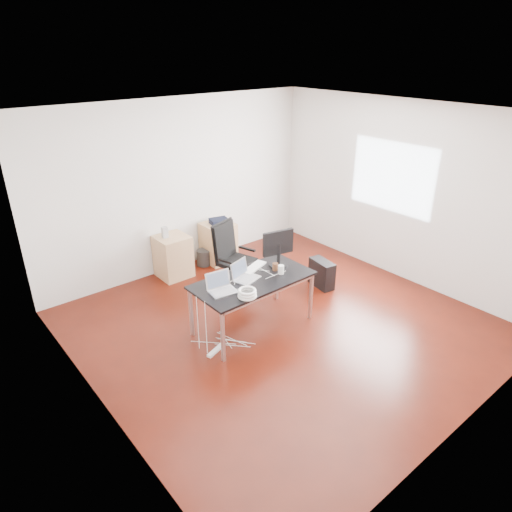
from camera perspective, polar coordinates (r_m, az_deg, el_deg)
room_shell at (r=5.72m, az=3.79°, el=3.33°), size 5.00×5.00×5.00m
desk at (r=5.97m, az=-0.40°, el=-3.35°), size 1.60×0.80×0.73m
office_chair at (r=6.93m, az=-3.00°, el=0.20°), size 0.60×0.61×1.08m
filing_cabinet_left at (r=7.59m, az=-10.32°, el=-0.04°), size 0.50×0.50×0.70m
filing_cabinet_right at (r=8.02m, az=-4.73°, el=1.72°), size 0.50×0.50×0.70m
pc_tower at (r=7.27m, az=8.21°, el=-2.18°), size 0.27×0.48×0.44m
wastebasket at (r=7.97m, az=-6.57°, el=-0.19°), size 0.28×0.28×0.28m
power_strip at (r=5.87m, az=-5.05°, el=-11.67°), size 0.30×0.15×0.04m
laptop_left at (r=5.66m, az=-4.35°, el=-3.87°), size 0.36×0.30×0.23m
laptop_right at (r=5.93m, az=-1.48°, el=-2.36°), size 0.39×0.33×0.23m
monitor at (r=6.20m, az=2.78°, el=1.20°), size 0.45×0.26×0.51m
keyboard at (r=6.22m, az=-0.23°, el=-1.44°), size 0.46×0.28×0.02m
cup_white at (r=6.06m, az=3.15°, el=-1.71°), size 0.10×0.10×0.12m
cup_brown at (r=6.16m, az=2.42°, el=-1.34°), size 0.10×0.10×0.10m
cable_coil at (r=5.51m, az=-1.11°, el=-4.69°), size 0.24×0.24×0.11m
power_adapter at (r=5.69m, az=-0.59°, el=-4.13°), size 0.08×0.08×0.03m
speaker at (r=7.39m, az=-11.33°, el=2.91°), size 0.10×0.09×0.18m
navy_garment at (r=7.87m, az=-4.64°, el=4.35°), size 0.35×0.31×0.09m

